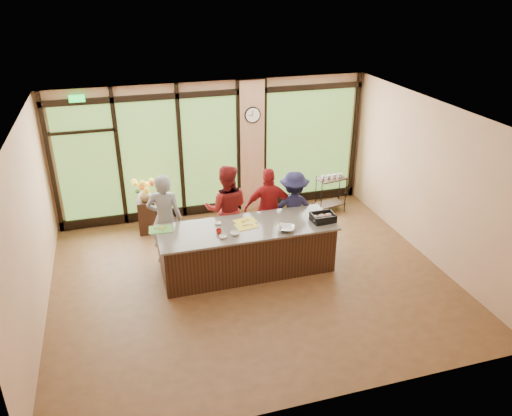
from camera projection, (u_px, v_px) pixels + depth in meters
floor at (252, 279)px, 9.07m from camera, size 7.00×7.00×0.00m
ceiling at (251, 117)px, 7.79m from camera, size 7.00×7.00×0.00m
back_wall at (214, 150)px, 11.04m from camera, size 7.00×0.00×7.00m
left_wall at (29, 232)px, 7.54m from camera, size 0.00×6.00×6.00m
right_wall at (431, 182)px, 9.33m from camera, size 0.00×6.00×6.00m
window_wall at (222, 154)px, 11.08m from camera, size 6.90×0.12×3.00m
island_base at (247, 250)px, 9.15m from camera, size 3.10×1.00×0.88m
countertop at (247, 228)px, 8.95m from camera, size 3.20×1.10×0.04m
wall_clock at (253, 115)px, 10.82m from camera, size 0.36×0.04×0.36m
cook_left at (165, 219)px, 9.29m from camera, size 0.72×0.55×1.78m
cook_midleft at (227, 209)px, 9.66m from camera, size 1.02×0.88×1.80m
cook_midright at (269, 209)px, 9.82m from camera, size 1.04×0.59×1.67m
cook_right at (294, 209)px, 9.92m from camera, size 1.14×0.86×1.57m
roasting_pan at (323, 219)px, 9.13m from camera, size 0.44×0.36×0.07m
mixing_bowl at (286, 229)px, 8.79m from camera, size 0.40×0.40×0.08m
cutting_board_left at (161, 229)px, 8.83m from camera, size 0.44×0.35×0.01m
cutting_board_center at (245, 221)px, 9.12m from camera, size 0.43×0.36×0.01m
cutting_board_right at (246, 226)px, 8.95m from camera, size 0.41×0.33×0.01m
prep_bowl_near at (235, 233)px, 8.66m from camera, size 0.20×0.20×0.05m
prep_bowl_mid at (223, 237)px, 8.55m from camera, size 0.15×0.15×0.04m
prep_bowl_far at (218, 223)px, 9.02m from camera, size 0.14×0.14×0.03m
red_ramekin at (219, 231)px, 8.69m from camera, size 0.12×0.12×0.08m
flower_stand at (147, 216)px, 10.58m from camera, size 0.38×0.38×0.73m
flower_vase at (145, 194)px, 10.36m from camera, size 0.27×0.27×0.28m
bar_cart at (331, 189)px, 11.47m from camera, size 0.71×0.50×0.89m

